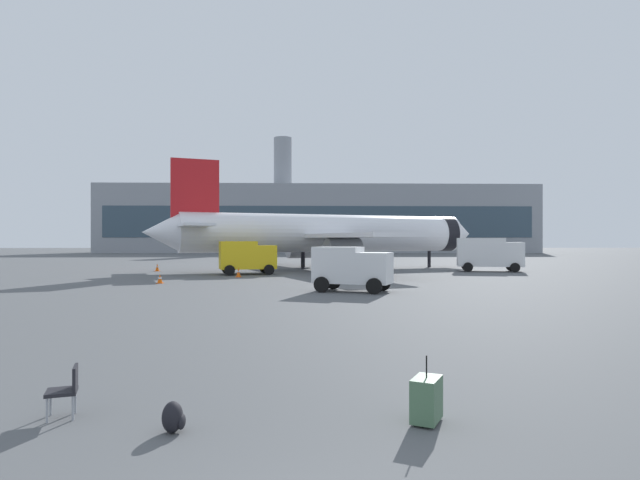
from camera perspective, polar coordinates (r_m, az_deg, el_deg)
airplane_at_gate at (r=53.56m, az=0.79°, el=0.69°), size 34.62×31.68×10.50m
service_truck at (r=46.18m, az=-7.93°, el=-1.73°), size 5.19×3.46×2.90m
fuel_truck at (r=52.74m, az=17.83°, el=-1.34°), size 6.39×3.81×3.20m
cargo_van at (r=30.60m, az=3.44°, el=-2.90°), size 4.83×3.63×2.60m
safety_cone_near at (r=53.03m, az=-17.23°, el=-2.85°), size 0.44×0.44×0.75m
safety_cone_mid at (r=38.10m, az=-16.96°, el=-4.04°), size 0.44×0.44×0.64m
safety_cone_far at (r=61.29m, az=-0.10°, el=-2.52°), size 0.44×0.44×0.63m
safety_cone_outer at (r=43.05m, az=-8.83°, el=-3.49°), size 0.44×0.44×0.78m
rolling_suitcase at (r=9.14m, az=11.47°, el=-16.54°), size 0.65×0.75×1.10m
traveller_backpack at (r=8.91m, az=-15.59°, el=-18.04°), size 0.36×0.40×0.48m
gate_chair at (r=10.14m, az=-25.77°, el=-14.24°), size 0.60×0.60×0.86m
terminal_building at (r=128.84m, az=-0.18°, el=2.27°), size 103.71×16.82×28.06m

